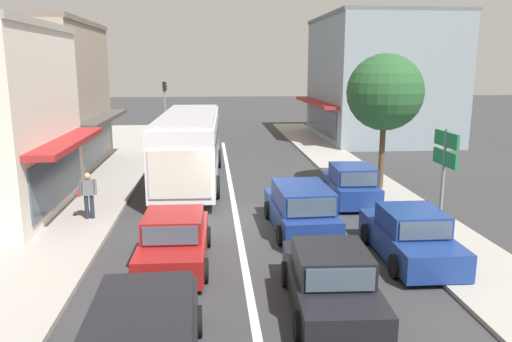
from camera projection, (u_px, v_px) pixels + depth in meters
ground_plane at (237, 220)px, 17.67m from camera, size 140.00×140.00×0.00m
lane_centre_line at (232, 192)px, 21.56m from camera, size 0.20×28.00×0.01m
sidewalk_left at (82, 183)px, 22.89m from camera, size 5.20×44.00×0.14m
kerb_right at (358, 178)px, 24.06m from camera, size 2.80×44.00×0.12m
shopfront_mid_block at (25, 98)px, 25.21m from camera, size 7.83×8.82×7.55m
building_right_far at (379, 78)px, 36.39m from camera, size 9.49×11.34×8.84m
city_bus at (190, 143)px, 22.98m from camera, size 2.98×10.93×3.23m
sedan_behind_bus_mid at (175, 241)px, 13.67m from camera, size 1.98×4.24×1.47m
sedan_adjacent_lane_trail at (330, 282)px, 11.09m from camera, size 2.05×4.28×1.47m
wagon_behind_bus_near at (301, 209)px, 16.42m from camera, size 2.03×4.55×1.58m
parked_sedan_kerb_front at (410, 236)px, 14.05m from camera, size 1.95×4.23×1.47m
parked_hatchback_kerb_second at (351, 185)px, 19.79m from camera, size 1.92×3.76×1.54m
traffic_light_downstreet at (165, 100)px, 36.43m from camera, size 0.32×0.24×4.20m
directional_road_sign at (445, 160)px, 14.44m from camera, size 0.10×1.40×3.60m
street_tree_right at (385, 93)px, 21.01m from camera, size 3.23×3.23×5.88m
pedestrian_with_handbag_near at (88, 193)px, 17.21m from camera, size 0.65×0.33×1.63m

